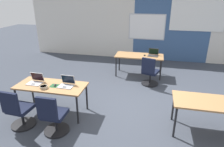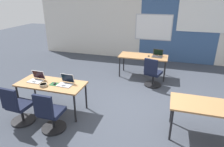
{
  "view_description": "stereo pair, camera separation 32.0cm",
  "coord_description": "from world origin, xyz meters",
  "px_view_note": "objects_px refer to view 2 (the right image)",
  "views": [
    {
      "loc": [
        0.53,
        -4.31,
        2.68
      ],
      "look_at": [
        -0.49,
        0.17,
        0.81
      ],
      "focal_mm": 31.93,
      "sensor_mm": 36.0,
      "label": 1
    },
    {
      "loc": [
        0.83,
        -4.23,
        2.68
      ],
      "look_at": [
        -0.49,
        0.17,
        0.81
      ],
      "focal_mm": 31.93,
      "sensor_mm": 36.0,
      "label": 2
    }
  ],
  "objects_px": {
    "desk_far_center": "(143,58)",
    "laptop_far_right": "(157,55)",
    "snack_bowl": "(43,85)",
    "desk_near_left": "(51,85)",
    "laptop_near_left_end": "(36,79)",
    "mouse_near_left_inner": "(55,83)",
    "chair_near_left_inner": "(50,115)",
    "mouse_far_right": "(149,56)",
    "laptop_near_left_inner": "(66,83)",
    "chair_far_right": "(152,75)",
    "desk_near_right": "(214,109)",
    "chair_near_left_end": "(18,108)"
  },
  "relations": [
    {
      "from": "desk_near_right",
      "to": "mouse_far_right",
      "type": "height_order",
      "value": "mouse_far_right"
    },
    {
      "from": "desk_near_left",
      "to": "chair_far_right",
      "type": "distance_m",
      "value": 2.99
    },
    {
      "from": "laptop_near_left_inner",
      "to": "chair_near_left_inner",
      "type": "xyz_separation_m",
      "value": [
        0.03,
        -0.76,
        -0.39
      ]
    },
    {
      "from": "desk_far_center",
      "to": "mouse_far_right",
      "type": "height_order",
      "value": "mouse_far_right"
    },
    {
      "from": "snack_bowl",
      "to": "mouse_near_left_inner",
      "type": "bearing_deg",
      "value": 43.22
    },
    {
      "from": "mouse_far_right",
      "to": "desk_near_right",
      "type": "bearing_deg",
      "value": -60.58
    },
    {
      "from": "mouse_near_left_inner",
      "to": "chair_near_left_end",
      "type": "height_order",
      "value": "chair_near_left_end"
    },
    {
      "from": "desk_near_left",
      "to": "chair_near_left_inner",
      "type": "distance_m",
      "value": 0.87
    },
    {
      "from": "laptop_far_right",
      "to": "chair_far_right",
      "type": "bearing_deg",
      "value": -88.71
    },
    {
      "from": "chair_far_right",
      "to": "snack_bowl",
      "type": "height_order",
      "value": "chair_far_right"
    },
    {
      "from": "desk_far_center",
      "to": "laptop_near_left_end",
      "type": "distance_m",
      "value": 3.52
    },
    {
      "from": "mouse_near_left_inner",
      "to": "snack_bowl",
      "type": "bearing_deg",
      "value": -136.78
    },
    {
      "from": "chair_near_left_inner",
      "to": "laptop_near_left_inner",
      "type": "bearing_deg",
      "value": -87.76
    },
    {
      "from": "mouse_near_left_inner",
      "to": "snack_bowl",
      "type": "distance_m",
      "value": 0.25
    },
    {
      "from": "desk_near_left",
      "to": "mouse_near_left_inner",
      "type": "height_order",
      "value": "mouse_near_left_inner"
    },
    {
      "from": "desk_near_right",
      "to": "chair_far_right",
      "type": "distance_m",
      "value": 2.47
    },
    {
      "from": "desk_far_center",
      "to": "mouse_near_left_inner",
      "type": "bearing_deg",
      "value": -120.04
    },
    {
      "from": "mouse_far_right",
      "to": "chair_near_left_inner",
      "type": "bearing_deg",
      "value": -113.55
    },
    {
      "from": "desk_near_left",
      "to": "chair_near_left_inner",
      "type": "bearing_deg",
      "value": -60.83
    },
    {
      "from": "chair_near_left_inner",
      "to": "desk_near_right",
      "type": "bearing_deg",
      "value": -166.91
    },
    {
      "from": "desk_near_left",
      "to": "mouse_near_left_inner",
      "type": "relative_size",
      "value": 14.78
    },
    {
      "from": "chair_far_right",
      "to": "desk_near_right",
      "type": "bearing_deg",
      "value": 140.33
    },
    {
      "from": "laptop_far_right",
      "to": "mouse_near_left_inner",
      "type": "distance_m",
      "value": 3.56
    },
    {
      "from": "desk_near_left",
      "to": "mouse_near_left_inner",
      "type": "xyz_separation_m",
      "value": [
        0.12,
        -0.02,
        0.08
      ]
    },
    {
      "from": "desk_near_right",
      "to": "chair_near_left_inner",
      "type": "relative_size",
      "value": 1.74
    },
    {
      "from": "mouse_near_left_inner",
      "to": "chair_near_left_inner",
      "type": "xyz_separation_m",
      "value": [
        0.29,
        -0.7,
        -0.36
      ]
    },
    {
      "from": "desk_near_left",
      "to": "mouse_far_right",
      "type": "height_order",
      "value": "mouse_far_right"
    },
    {
      "from": "chair_far_right",
      "to": "snack_bowl",
      "type": "relative_size",
      "value": 5.18
    },
    {
      "from": "desk_near_left",
      "to": "laptop_near_left_end",
      "type": "xyz_separation_m",
      "value": [
        -0.4,
        0.02,
        0.11
      ]
    },
    {
      "from": "desk_near_left",
      "to": "desk_far_center",
      "type": "relative_size",
      "value": 1.0
    },
    {
      "from": "mouse_far_right",
      "to": "chair_near_left_end",
      "type": "bearing_deg",
      "value": -123.85
    },
    {
      "from": "chair_near_left_inner",
      "to": "laptop_near_left_end",
      "type": "distance_m",
      "value": 1.16
    },
    {
      "from": "snack_bowl",
      "to": "chair_near_left_inner",
      "type": "bearing_deg",
      "value": -48.34
    },
    {
      "from": "desk_near_right",
      "to": "laptop_near_left_inner",
      "type": "xyz_separation_m",
      "value": [
        -3.13,
        0.04,
        0.11
      ]
    },
    {
      "from": "desk_near_right",
      "to": "snack_bowl",
      "type": "distance_m",
      "value": 3.57
    },
    {
      "from": "laptop_near_left_inner",
      "to": "mouse_near_left_inner",
      "type": "relative_size",
      "value": 3.15
    },
    {
      "from": "laptop_near_left_inner",
      "to": "mouse_far_right",
      "type": "bearing_deg",
      "value": 62.75
    },
    {
      "from": "chair_near_left_end",
      "to": "laptop_far_right",
      "type": "bearing_deg",
      "value": -122.88
    },
    {
      "from": "chair_near_left_end",
      "to": "laptop_near_left_inner",
      "type": "bearing_deg",
      "value": -133.29
    },
    {
      "from": "desk_far_center",
      "to": "laptop_far_right",
      "type": "relative_size",
      "value": 4.54
    },
    {
      "from": "laptop_near_left_inner",
      "to": "snack_bowl",
      "type": "height_order",
      "value": "laptop_near_left_inner"
    },
    {
      "from": "desk_near_right",
      "to": "snack_bowl",
      "type": "xyz_separation_m",
      "value": [
        -3.56,
        -0.2,
        0.1
      ]
    },
    {
      "from": "desk_near_left",
      "to": "chair_near_left_end",
      "type": "height_order",
      "value": "chair_near_left_end"
    },
    {
      "from": "laptop_far_right",
      "to": "mouse_far_right",
      "type": "height_order",
      "value": "laptop_far_right"
    },
    {
      "from": "desk_far_center",
      "to": "laptop_near_left_inner",
      "type": "relative_size",
      "value": 4.69
    },
    {
      "from": "desk_far_center",
      "to": "laptop_far_right",
      "type": "bearing_deg",
      "value": 6.37
    },
    {
      "from": "laptop_far_right",
      "to": "snack_bowl",
      "type": "distance_m",
      "value": 3.8
    },
    {
      "from": "desk_near_left",
      "to": "snack_bowl",
      "type": "height_order",
      "value": "snack_bowl"
    },
    {
      "from": "chair_far_right",
      "to": "mouse_near_left_inner",
      "type": "bearing_deg",
      "value": 62.64
    },
    {
      "from": "chair_far_right",
      "to": "laptop_near_left_inner",
      "type": "height_order",
      "value": "laptop_near_left_inner"
    }
  ]
}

